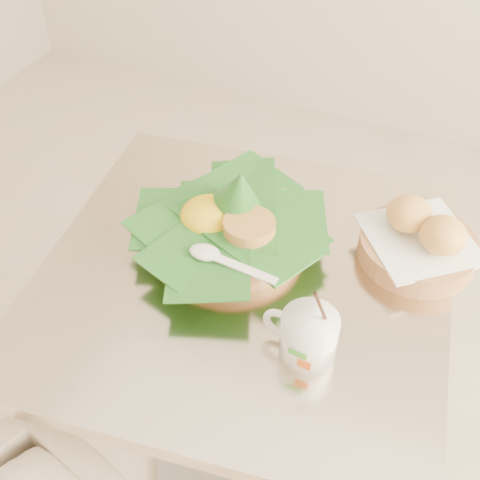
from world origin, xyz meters
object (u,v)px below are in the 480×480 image
at_px(cafe_table, 244,347).
at_px(bread_basket, 420,241).
at_px(rice_basket, 230,220).
at_px(coffee_mug, 307,334).

xyz_separation_m(cafe_table, bread_basket, (0.26, 0.16, 0.26)).
relative_size(rice_basket, bread_basket, 1.39).
distance_m(rice_basket, bread_basket, 0.33).
bearing_deg(rice_basket, bread_basket, 16.32).
bearing_deg(cafe_table, coffee_mug, -36.93).
bearing_deg(rice_basket, cafe_table, -48.57).
bearing_deg(rice_basket, coffee_mug, -40.49).
height_order(bread_basket, coffee_mug, coffee_mug).
height_order(cafe_table, bread_basket, bread_basket).
relative_size(bread_basket, coffee_mug, 1.64).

